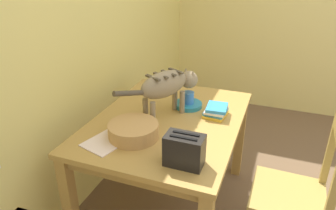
# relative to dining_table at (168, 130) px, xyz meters

# --- Properties ---
(wall_rear) EXTENTS (4.58, 0.11, 2.50)m
(wall_rear) POSITION_rel_dining_table_xyz_m (0.09, 0.68, 0.59)
(wall_rear) COLOR #EAD973
(wall_rear) RESTS_ON ground_plane
(dining_table) EXTENTS (1.25, 0.94, 0.75)m
(dining_table) POSITION_rel_dining_table_xyz_m (0.00, 0.00, 0.00)
(dining_table) COLOR #AF8640
(dining_table) RESTS_ON ground_plane
(cat) EXTENTS (0.61, 0.36, 0.32)m
(cat) POSITION_rel_dining_table_xyz_m (0.05, 0.02, 0.31)
(cat) COLOR #877555
(cat) RESTS_ON dining_table
(saucer_bowl) EXTENTS (0.20, 0.20, 0.03)m
(saucer_bowl) POSITION_rel_dining_table_xyz_m (0.22, -0.07, 0.10)
(saucer_bowl) COLOR teal
(saucer_bowl) RESTS_ON dining_table
(coffee_mug) EXTENTS (0.12, 0.08, 0.08)m
(coffee_mug) POSITION_rel_dining_table_xyz_m (0.23, -0.07, 0.16)
(coffee_mug) COLOR #3876C4
(coffee_mug) RESTS_ON saucer_bowl
(magazine) EXTENTS (0.29, 0.26, 0.01)m
(magazine) POSITION_rel_dining_table_xyz_m (-0.41, 0.23, 0.09)
(magazine) COLOR silver
(magazine) RESTS_ON dining_table
(book_stack) EXTENTS (0.18, 0.15, 0.07)m
(book_stack) POSITION_rel_dining_table_xyz_m (0.15, -0.29, 0.12)
(book_stack) COLOR gold
(book_stack) RESTS_ON dining_table
(wicker_basket) EXTENTS (0.30, 0.30, 0.09)m
(wicker_basket) POSITION_rel_dining_table_xyz_m (-0.30, 0.11, 0.13)
(wicker_basket) COLOR tan
(wicker_basket) RESTS_ON dining_table
(toaster) EXTENTS (0.12, 0.20, 0.18)m
(toaster) POSITION_rel_dining_table_xyz_m (-0.45, -0.26, 0.17)
(toaster) COLOR black
(toaster) RESTS_ON dining_table
(wooden_chair_far) EXTENTS (0.43, 0.43, 0.94)m
(wooden_chair_far) POSITION_rel_dining_table_xyz_m (-0.13, -0.85, -0.20)
(wooden_chair_far) COLOR #A98C42
(wooden_chair_far) RESTS_ON ground_plane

